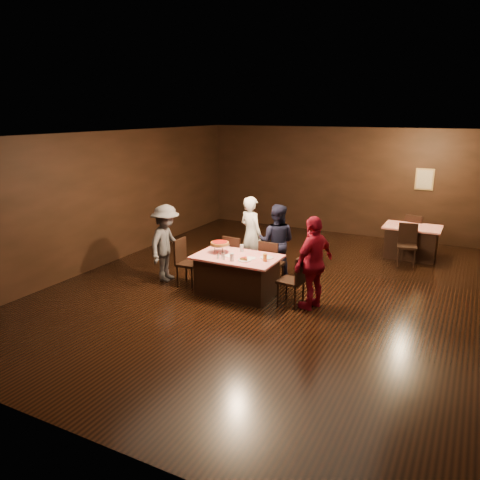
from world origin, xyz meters
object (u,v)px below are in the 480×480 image
diner_red_shirt (314,263)px  glass_back (242,248)px  diner_navy_hoodie (277,242)px  glass_front_left (232,257)px  back_table (411,242)px  chair_end_left (189,263)px  chair_back_near (407,245)px  diner_white_jacket (251,235)px  chair_end_right (291,280)px  plate_empty (267,258)px  chair_far_right (272,263)px  chair_far_left (237,257)px  chair_back_far (415,233)px  glass_amber (265,258)px  diner_grey_knit (166,243)px  pizza_stand (220,244)px  main_table (237,275)px

diner_red_shirt → glass_back: bearing=-80.5°
diner_navy_hoodie → glass_front_left: 1.49m
back_table → chair_end_left: chair_end_left is taller
back_table → chair_back_near: size_ratio=1.37×
chair_end_left → diner_white_jacket: (0.77, 1.30, 0.37)m
chair_end_right → plate_empty: size_ratio=3.80×
chair_far_right → glass_front_left: 1.17m
chair_back_near → chair_far_left: bearing=-149.8°
chair_far_right → glass_back: chair_far_right is taller
chair_back_far → glass_amber: (-2.04, -4.67, 0.37)m
diner_navy_hoodie → glass_front_left: size_ratio=11.39×
chair_far_right → diner_white_jacket: (-0.73, 0.55, 0.37)m
chair_far_left → chair_back_far: 4.92m
chair_far_left → diner_grey_knit: size_ratio=0.59×
back_table → pizza_stand: pizza_stand is taller
glass_front_left → chair_far_left: bearing=113.2°
diner_navy_hoodie → diner_white_jacket: bearing=-21.3°
chair_end_left → chair_back_near: size_ratio=1.00×
chair_back_far → diner_white_jacket: bearing=58.7°
back_table → glass_front_left: bearing=-120.9°
diner_white_jacket → diner_navy_hoodie: 0.67m
chair_far_left → pizza_stand: size_ratio=2.50×
chair_far_right → pizza_stand: size_ratio=2.50×
diner_navy_hoodie → glass_back: diner_navy_hoodie is taller
back_table → glass_amber: glass_amber is taller
back_table → diner_navy_hoodie: bearing=-129.1°
chair_far_right → glass_back: bearing=45.8°
glass_amber → plate_empty: bearing=104.0°
main_table → chair_end_left: (-1.10, -0.00, 0.09)m
chair_end_left → chair_back_far: 5.94m
chair_end_left → plate_empty: chair_end_left is taller
chair_back_near → plate_empty: bearing=-133.4°
chair_end_left → chair_end_right: size_ratio=1.00×
diner_red_shirt → glass_amber: (-0.89, -0.11, -0.00)m
pizza_stand → glass_amber: pizza_stand is taller
chair_back_far → diner_white_jacket: (-2.97, -3.32, 0.37)m
diner_navy_hoodie → diner_red_shirt: bearing=126.6°
back_table → diner_navy_hoodie: (-2.32, -2.85, 0.41)m
chair_end_right → diner_grey_knit: 2.79m
plate_empty → glass_amber: size_ratio=1.79×
pizza_stand → glass_back: size_ratio=2.71×
pizza_stand → glass_front_left: bearing=-37.9°
chair_far_left → pizza_stand: (-0.00, -0.70, 0.48)m
glass_amber → main_table: bearing=175.2°
main_table → back_table: bearing=56.7°
plate_empty → glass_amber: glass_amber is taller
glass_back → chair_back_far: bearing=58.1°
chair_far_left → glass_front_left: (0.45, -1.05, 0.37)m
pizza_stand → glass_front_left: 0.58m
back_table → glass_front_left: 5.06m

